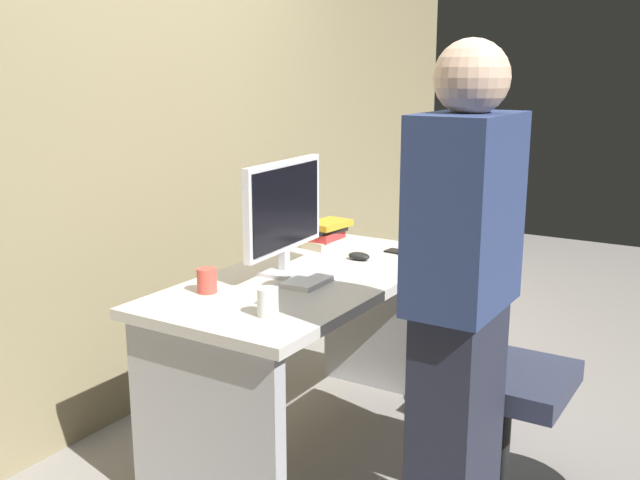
# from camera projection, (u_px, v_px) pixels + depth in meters

# --- Properties ---
(ground_plane) EXTENTS (9.00, 9.00, 0.00)m
(ground_plane) POSITION_uv_depth(u_px,v_px,m) (310.00, 443.00, 3.13)
(ground_plane) COLOR gray
(wall_back) EXTENTS (6.40, 0.10, 3.00)m
(wall_back) POSITION_uv_depth(u_px,v_px,m) (137.00, 81.00, 3.25)
(wall_back) COLOR #8C7F5B
(wall_back) RESTS_ON ground
(desk) EXTENTS (1.45, 0.71, 0.74)m
(desk) POSITION_uv_depth(u_px,v_px,m) (310.00, 329.00, 3.01)
(desk) COLOR beige
(desk) RESTS_ON ground
(office_chair) EXTENTS (0.52, 0.52, 0.94)m
(office_chair) POSITION_uv_depth(u_px,v_px,m) (492.00, 383.00, 2.70)
(office_chair) COLOR black
(office_chair) RESTS_ON ground
(person_at_desk) EXTENTS (0.40, 0.24, 1.64)m
(person_at_desk) POSITION_uv_depth(u_px,v_px,m) (461.00, 309.00, 2.24)
(person_at_desk) COLOR #262838
(person_at_desk) RESTS_ON ground
(monitor) EXTENTS (0.54, 0.15, 0.46)m
(monitor) POSITION_uv_depth(u_px,v_px,m) (284.00, 211.00, 2.93)
(monitor) COLOR silver
(monitor) RESTS_ON desk
(keyboard) EXTENTS (0.43, 0.15, 0.02)m
(keyboard) POSITION_uv_depth(u_px,v_px,m) (323.00, 274.00, 2.93)
(keyboard) COLOR white
(keyboard) RESTS_ON desk
(mouse) EXTENTS (0.06, 0.10, 0.03)m
(mouse) POSITION_uv_depth(u_px,v_px,m) (359.00, 256.00, 3.19)
(mouse) COLOR black
(mouse) RESTS_ON desk
(cup_near_keyboard) EXTENTS (0.07, 0.07, 0.10)m
(cup_near_keyboard) POSITION_uv_depth(u_px,v_px,m) (268.00, 302.00, 2.46)
(cup_near_keyboard) COLOR white
(cup_near_keyboard) RESTS_ON desk
(cup_by_monitor) EXTENTS (0.07, 0.07, 0.09)m
(cup_by_monitor) POSITION_uv_depth(u_px,v_px,m) (207.00, 281.00, 2.72)
(cup_by_monitor) COLOR #D84C3F
(cup_by_monitor) RESTS_ON desk
(book_stack) EXTENTS (0.23, 0.19, 0.12)m
(book_stack) POSITION_uv_depth(u_px,v_px,m) (326.00, 234.00, 3.40)
(book_stack) COLOR beige
(book_stack) RESTS_ON desk
(cell_phone) EXTENTS (0.08, 0.15, 0.01)m
(cell_phone) POSITION_uv_depth(u_px,v_px,m) (401.00, 252.00, 3.31)
(cell_phone) COLOR black
(cell_phone) RESTS_ON desk
(handbag) EXTENTS (0.34, 0.14, 0.38)m
(handbag) POSITION_uv_depth(u_px,v_px,m) (469.00, 390.00, 3.33)
(handbag) COLOR #4C3356
(handbag) RESTS_ON ground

